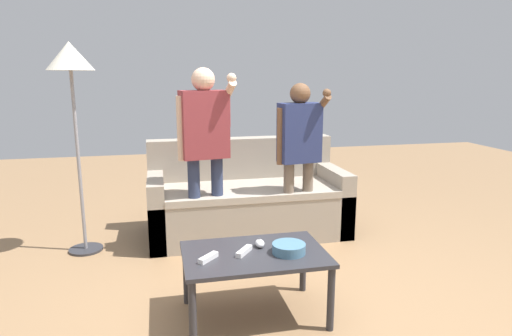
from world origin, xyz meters
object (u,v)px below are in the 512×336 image
coffee_table (254,261)px  player_left (205,138)px  game_remote_nunchuk (260,243)px  player_right (299,145)px  couch (247,201)px  game_remote_wand_far (244,251)px  snack_bowl (289,248)px  game_remote_wand_near (208,258)px  floor_lamp (71,70)px

coffee_table → player_left: (-0.17, 1.15, 0.60)m
game_remote_nunchuk → player_right: size_ratio=0.06×
couch → player_right: player_right is taller
game_remote_nunchuk → game_remote_wand_far: size_ratio=0.60×
coffee_table → player_left: player_left is taller
coffee_table → snack_bowl: (0.20, -0.06, 0.08)m
game_remote_nunchuk → game_remote_wand_near: game_remote_nunchuk is taller
game_remote_wand_near → player_left: bearing=84.3°
game_remote_wand_near → floor_lamp: bearing=122.9°
coffee_table → game_remote_wand_far: game_remote_wand_far is taller
game_remote_nunchuk → coffee_table: bearing=-124.0°
coffee_table → player_right: size_ratio=0.61×
couch → game_remote_nunchuk: 1.44m
coffee_table → floor_lamp: 2.12m
floor_lamp → game_remote_wand_near: size_ratio=13.22×
snack_bowl → game_remote_wand_near: bearing=179.8°
player_left → player_right: (0.81, -0.02, -0.08)m
game_remote_nunchuk → couch: bearing=81.8°
couch → game_remote_wand_far: (-0.32, -1.50, 0.13)m
game_remote_wand_near → game_remote_wand_far: same height
couch → snack_bowl: 1.56m
couch → player_left: size_ratio=1.18×
player_left → game_remote_wand_far: size_ratio=10.43×
coffee_table → game_remote_wand_near: size_ratio=6.61×
floor_lamp → player_right: bearing=-6.6°
floor_lamp → game_remote_nunchuk: bearing=-45.5°
coffee_table → snack_bowl: size_ratio=4.28×
coffee_table → game_remote_nunchuk: size_ratio=9.84×
snack_bowl → player_left: (-0.37, 1.20, 0.51)m
game_remote_nunchuk → game_remote_wand_far: (-0.12, -0.08, -0.01)m
snack_bowl → coffee_table: bearing=164.2°
player_left → game_remote_wand_far: (0.10, -1.15, -0.53)m
player_left → snack_bowl: bearing=-73.1°
snack_bowl → game_remote_nunchuk: 0.20m
game_remote_nunchuk → game_remote_wand_near: 0.36m
snack_bowl → game_remote_wand_near: 0.49m
couch → player_left: bearing=-140.3°
player_left → coffee_table: bearing=-81.8°
player_left → floor_lamp: bearing=169.5°
player_right → game_remote_nunchuk: bearing=-119.5°
coffee_table → game_remote_nunchuk: bearing=56.0°
floor_lamp → game_remote_wand_far: size_ratio=11.77×
couch → floor_lamp: (-1.44, -0.16, 1.21)m
snack_bowl → game_remote_nunchuk: size_ratio=2.30×
player_right → couch: bearing=136.1°
floor_lamp → player_left: size_ratio=1.13×
game_remote_wand_far → game_remote_wand_near: bearing=-167.5°
coffee_table → player_left: 1.30m
player_right → game_remote_wand_near: (-0.93, -1.18, -0.45)m
player_right → coffee_table: bearing=-119.8°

